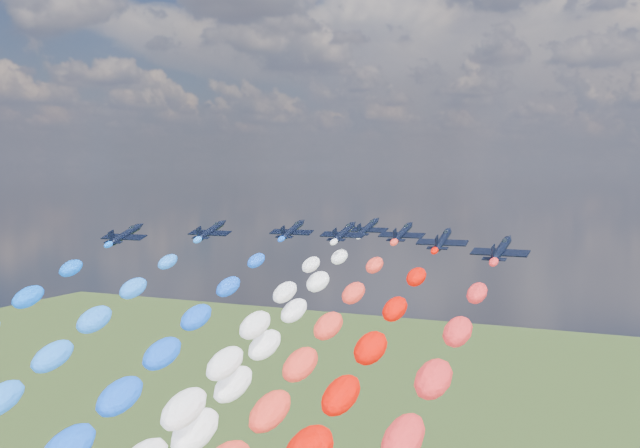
% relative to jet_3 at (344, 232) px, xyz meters
% --- Properties ---
extents(jet_0, '(8.43, 11.29, 5.34)m').
position_rel_jet_3_xyz_m(jet_0, '(-32.21, -19.96, 0.00)').
color(jet_0, black).
extents(jet_1, '(8.04, 11.01, 5.34)m').
position_rel_jet_3_xyz_m(jet_1, '(-23.60, -6.41, 0.00)').
color(jet_1, black).
extents(jet_2, '(8.23, 11.14, 5.34)m').
position_rel_jet_3_xyz_m(jet_2, '(-10.87, 1.32, 0.00)').
color(jet_2, black).
extents(jet_3, '(8.10, 11.06, 5.34)m').
position_rel_jet_3_xyz_m(jet_3, '(0.00, 0.00, 0.00)').
color(jet_3, black).
extents(jet_4, '(8.58, 11.40, 5.34)m').
position_rel_jet_3_xyz_m(jet_4, '(-0.37, 12.53, 0.00)').
color(jet_4, black).
extents(jet_5, '(8.12, 11.07, 5.34)m').
position_rel_jet_3_xyz_m(jet_5, '(9.65, 3.71, 0.00)').
color(jet_5, black).
extents(jet_6, '(8.55, 11.37, 5.34)m').
position_rel_jet_3_xyz_m(jet_6, '(20.07, -6.95, 0.00)').
color(jet_6, black).
extents(jet_7, '(8.55, 11.38, 5.34)m').
position_rel_jet_3_xyz_m(jet_7, '(31.77, -18.26, 0.00)').
color(jet_7, black).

